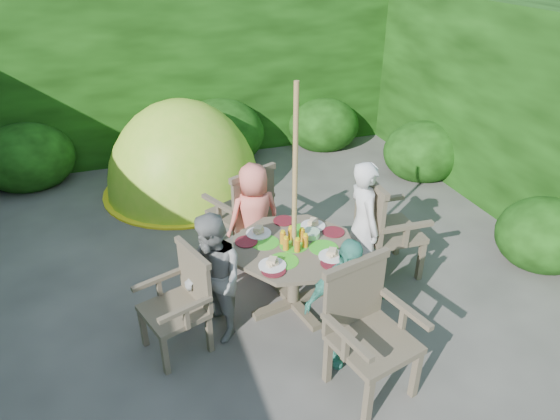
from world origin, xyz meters
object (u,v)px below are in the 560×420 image
object	(u,v)px
child_right	(363,225)
child_front	(345,303)
parasol_pole	(295,206)
garden_chair_right	(383,226)
garden_chair_front	(367,328)
child_back	(254,217)
patio_table	(294,255)
dome_tent	(186,190)
child_left	(214,279)
garden_chair_left	(181,301)
garden_chair_back	(244,209)

from	to	relation	value
child_right	child_front	xyz separation A→B (m)	(-0.63, -0.94, -0.08)
parasol_pole	garden_chair_right	bearing A→B (deg)	12.21
garden_chair_front	child_back	bearing A→B (deg)	87.22
patio_table	dome_tent	bearing A→B (deg)	101.96
garden_chair_right	child_left	bearing A→B (deg)	103.68
child_right	child_left	bearing A→B (deg)	104.82
garden_chair_right	garden_chair_left	xyz separation A→B (m)	(-2.15, -0.43, -0.09)
parasol_pole	garden_chair_right	xyz separation A→B (m)	(1.06, 0.23, -0.53)
patio_table	child_left	size ratio (longest dim) A/B	1.15
garden_chair_right	child_left	size ratio (longest dim) A/B	0.88
patio_table	garden_chair_back	xyz separation A→B (m)	(-0.19, 1.07, -0.04)
child_back	child_front	bearing A→B (deg)	95.17
child_right	dome_tent	world-z (taller)	child_right
garden_chair_right	child_right	size ratio (longest dim) A/B	0.79
child_back	child_front	xyz separation A→B (m)	(0.31, -1.57, 0.00)
patio_table	child_back	world-z (taller)	child_back
parasol_pole	garden_chair_front	xyz separation A→B (m)	(0.21, -1.07, -0.55)
garden_chair_back	child_left	bearing A→B (deg)	39.18
child_front	patio_table	bearing A→B (deg)	102.20
parasol_pole	child_front	distance (m)	0.95
patio_table	child_right	world-z (taller)	child_right
garden_chair_right	child_left	world-z (taller)	child_left
child_right	dome_tent	bearing A→B (deg)	30.96
garden_chair_front	patio_table	bearing A→B (deg)	86.91
child_right	parasol_pole	bearing A→B (deg)	104.82
patio_table	child_left	bearing A→B (deg)	-168.84
garden_chair_back	child_right	world-z (taller)	child_right
garden_chair_back	child_right	distance (m)	1.35
patio_table	child_back	size ratio (longest dim) A/B	1.18
garden_chair_left	garden_chair_back	xyz separation A→B (m)	(0.89, 1.28, 0.06)
garden_chair_front	child_back	world-z (taller)	child_back
garden_chair_front	dome_tent	size ratio (longest dim) A/B	0.40
child_back	dome_tent	size ratio (longest dim) A/B	0.46
garden_chair_front	child_left	world-z (taller)	child_left
garden_chair_left	child_back	bearing A→B (deg)	117.34
patio_table	parasol_pole	xyz separation A→B (m)	(-0.00, -0.00, 0.52)
garden_chair_right	garden_chair_left	world-z (taller)	garden_chair_right
garden_chair_front	garden_chair_right	bearing A→B (deg)	42.78
garden_chair_right	garden_chair_back	size ratio (longest dim) A/B	1.04
child_back	dome_tent	world-z (taller)	dome_tent
parasol_pole	garden_chair_right	distance (m)	1.21
garden_chair_right	garden_chair_left	size ratio (longest dim) A/B	1.18
garden_chair_right	child_front	world-z (taller)	child_front
parasol_pole	child_left	distance (m)	0.94
child_left	child_front	xyz separation A→B (m)	(0.94, -0.63, -0.01)
child_right	child_left	size ratio (longest dim) A/B	1.11
child_right	child_left	world-z (taller)	child_right
child_back	garden_chair_right	bearing A→B (deg)	149.58
child_front	garden_chair_back	bearing A→B (deg)	101.84
child_back	child_front	size ratio (longest dim) A/B	1.00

